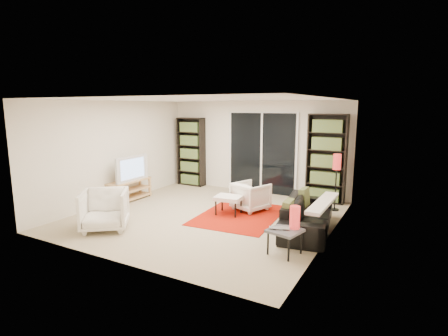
# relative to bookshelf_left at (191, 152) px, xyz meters

# --- Properties ---
(floor) EXTENTS (5.00, 5.00, 0.00)m
(floor) POSITION_rel_bookshelf_left_xyz_m (1.95, -2.33, -0.98)
(floor) COLOR tan
(floor) RESTS_ON ground
(wall_back) EXTENTS (5.00, 0.02, 2.40)m
(wall_back) POSITION_rel_bookshelf_left_xyz_m (1.95, 0.17, 0.22)
(wall_back) COLOR white
(wall_back) RESTS_ON ground
(wall_front) EXTENTS (5.00, 0.02, 2.40)m
(wall_front) POSITION_rel_bookshelf_left_xyz_m (1.95, -4.83, 0.22)
(wall_front) COLOR white
(wall_front) RESTS_ON ground
(wall_left) EXTENTS (0.02, 5.00, 2.40)m
(wall_left) POSITION_rel_bookshelf_left_xyz_m (-0.55, -2.33, 0.22)
(wall_left) COLOR white
(wall_left) RESTS_ON ground
(wall_right) EXTENTS (0.02, 5.00, 2.40)m
(wall_right) POSITION_rel_bookshelf_left_xyz_m (4.45, -2.33, 0.22)
(wall_right) COLOR white
(wall_right) RESTS_ON ground
(ceiling) EXTENTS (5.00, 5.00, 0.02)m
(ceiling) POSITION_rel_bookshelf_left_xyz_m (1.95, -2.33, 1.42)
(ceiling) COLOR white
(ceiling) RESTS_ON wall_back
(sliding_door) EXTENTS (1.92, 0.08, 2.16)m
(sliding_door) POSITION_rel_bookshelf_left_xyz_m (2.15, 0.13, 0.07)
(sliding_door) COLOR white
(sliding_door) RESTS_ON ground
(bookshelf_left) EXTENTS (0.80, 0.30, 1.95)m
(bookshelf_left) POSITION_rel_bookshelf_left_xyz_m (0.00, 0.00, 0.00)
(bookshelf_left) COLOR black
(bookshelf_left) RESTS_ON ground
(bookshelf_right) EXTENTS (0.90, 0.30, 2.10)m
(bookshelf_right) POSITION_rel_bookshelf_left_xyz_m (3.85, -0.00, 0.07)
(bookshelf_right) COLOR black
(bookshelf_right) RESTS_ON ground
(tv_stand) EXTENTS (0.39, 1.20, 0.50)m
(tv_stand) POSITION_rel_bookshelf_left_xyz_m (-0.37, -2.16, -0.71)
(tv_stand) COLOR #DFAE7D
(tv_stand) RESTS_ON floor
(tv) EXTENTS (0.14, 1.04, 0.60)m
(tv) POSITION_rel_bookshelf_left_xyz_m (-0.35, -2.16, -0.17)
(tv) COLOR black
(tv) RESTS_ON tv_stand
(rug) EXTENTS (1.72, 2.24, 0.01)m
(rug) POSITION_rel_bookshelf_left_xyz_m (2.53, -1.94, -0.97)
(rug) COLOR #A61405
(rug) RESTS_ON floor
(sofa) EXTENTS (1.08, 2.10, 0.58)m
(sofa) POSITION_rel_bookshelf_left_xyz_m (4.02, -2.15, -0.68)
(sofa) COLOR black
(sofa) RESTS_ON floor
(armchair_back) EXTENTS (0.86, 0.88, 0.62)m
(armchair_back) POSITION_rel_bookshelf_left_xyz_m (2.57, -1.48, -0.66)
(armchair_back) COLOR white
(armchair_back) RESTS_ON floor
(armchair_front) EXTENTS (1.14, 1.14, 0.75)m
(armchair_front) POSITION_rel_bookshelf_left_xyz_m (0.70, -3.91, -0.60)
(armchair_front) COLOR white
(armchair_front) RESTS_ON floor
(ottoman) EXTENTS (0.60, 0.51, 0.40)m
(ottoman) POSITION_rel_bookshelf_left_xyz_m (2.29, -2.00, -0.63)
(ottoman) COLOR white
(ottoman) RESTS_ON floor
(side_table) EXTENTS (0.55, 0.55, 0.40)m
(side_table) POSITION_rel_bookshelf_left_xyz_m (4.01, -3.38, -0.62)
(side_table) COLOR #4A4A4F
(side_table) RESTS_ON floor
(laptop) EXTENTS (0.36, 0.30, 0.02)m
(laptop) POSITION_rel_bookshelf_left_xyz_m (3.94, -3.44, -0.56)
(laptop) COLOR silver
(laptop) RESTS_ON side_table
(table_lamp) EXTENTS (0.16, 0.16, 0.36)m
(table_lamp) POSITION_rel_bookshelf_left_xyz_m (4.12, -3.25, -0.40)
(table_lamp) COLOR red
(table_lamp) RESTS_ON side_table
(floor_lamp) EXTENTS (0.19, 0.19, 1.26)m
(floor_lamp) POSITION_rel_bookshelf_left_xyz_m (4.21, -0.61, -0.03)
(floor_lamp) COLOR black
(floor_lamp) RESTS_ON floor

